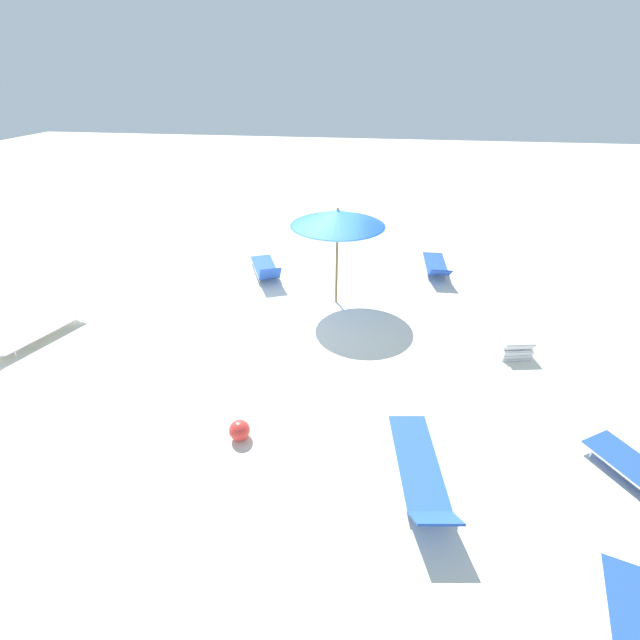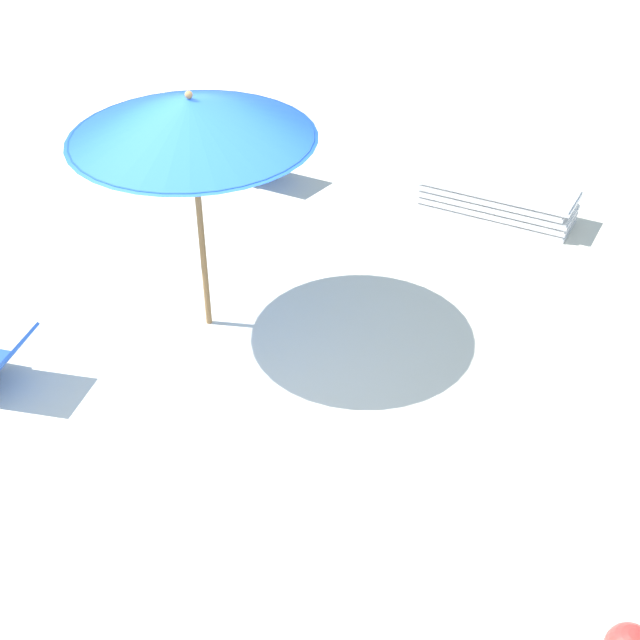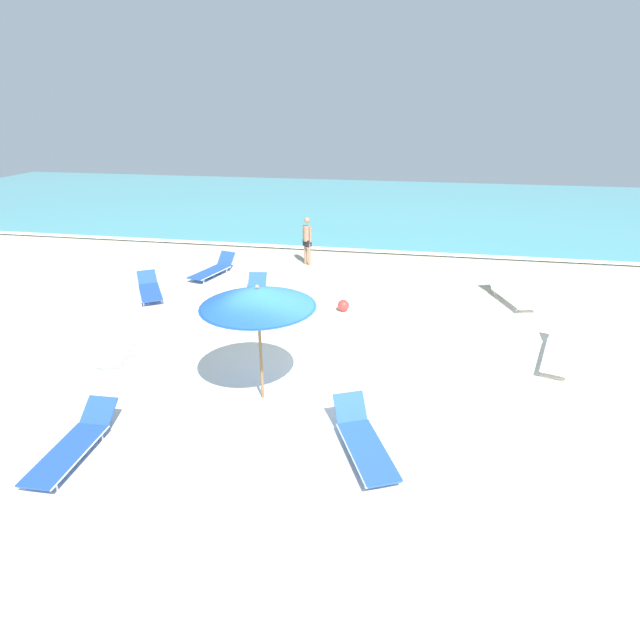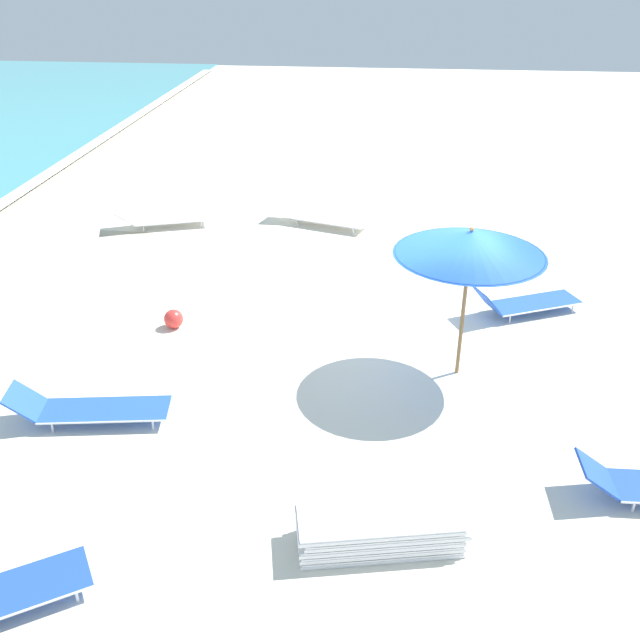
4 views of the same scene
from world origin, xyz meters
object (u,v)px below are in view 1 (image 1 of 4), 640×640
Objects in this scene: sun_lounger_beside_umbrella at (266,268)px; lounger_stack at (500,329)px; beach_ball at (239,430)px; sun_lounger_mid_beach_pair_a at (29,334)px; beach_umbrella at (338,218)px; sun_lounger_under_umbrella at (436,265)px; sun_lounger_mid_beach_solo at (420,470)px.

lounger_stack is at bearing 133.53° from sun_lounger_beside_umbrella.
sun_lounger_mid_beach_pair_a is at bearing -20.47° from beach_ball.
sun_lounger_beside_umbrella is 0.88× the size of sun_lounger_mid_beach_pair_a.
sun_lounger_beside_umbrella is at bearing -31.33° from beach_umbrella.
sun_lounger_mid_beach_pair_a is at bearing 28.07° from sun_lounger_under_umbrella.
sun_lounger_beside_umbrella reaches higher than sun_lounger_mid_beach_pair_a.
lounger_stack is at bearing 163.77° from beach_umbrella.
beach_ball is (3.64, 7.16, -0.04)m from sun_lounger_under_umbrella.
beach_umbrella is at bearing -138.30° from sun_lounger_mid_beach_pair_a.
sun_lounger_beside_umbrella reaches higher than sun_lounger_mid_beach_solo.
sun_lounger_mid_beach_pair_a is (10.12, 1.76, -0.00)m from lounger_stack.
beach_umbrella is at bearing -28.04° from lounger_stack.
sun_lounger_beside_umbrella is at bearing -33.99° from lounger_stack.
sun_lounger_under_umbrella is 7.60m from sun_lounger_mid_beach_solo.
sun_lounger_mid_beach_solo is at bearing 109.28° from beach_umbrella.
sun_lounger_mid_beach_pair_a is (9.01, 5.15, -0.01)m from sun_lounger_under_umbrella.
beach_umbrella is 5.35m from beach_ball.
sun_lounger_beside_umbrella is at bearing -67.21° from sun_lounger_mid_beach_solo.
lounger_stack is at bearing -123.55° from sun_lounger_mid_beach_solo.
sun_lounger_under_umbrella is 8.03m from beach_ball.
sun_lounger_mid_beach_pair_a is at bearing 24.22° from beach_umbrella.
beach_ball is (0.98, 4.86, -2.01)m from beach_umbrella.
sun_lounger_mid_beach_pair_a is 5.74m from beach_ball.
sun_lounger_under_umbrella is at bearing -132.75° from sun_lounger_mid_beach_pair_a.
sun_lounger_mid_beach_solo is 6.72× the size of beach_ball.
sun_lounger_mid_beach_solo reaches higher than sun_lounger_mid_beach_pair_a.
sun_lounger_beside_umbrella reaches higher than lounger_stack.
sun_lounger_mid_beach_pair_a is at bearing 20.92° from sun_lounger_beside_umbrella.
sun_lounger_beside_umbrella is at bearing -78.92° from beach_ball.
lounger_stack is 4.58m from sun_lounger_mid_beach_solo.
beach_umbrella is 1.15× the size of sun_lounger_beside_umbrella.
sun_lounger_beside_umbrella reaches higher than sun_lounger_under_umbrella.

